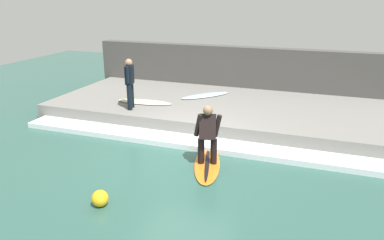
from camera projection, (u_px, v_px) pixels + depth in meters
ground_plane at (182, 155)px, 9.37m from camera, size 28.00×28.00×0.00m
concrete_ledge at (218, 110)px, 12.21m from camera, size 4.40×10.76×0.48m
back_wall at (237, 73)px, 14.15m from camera, size 0.50×11.30×1.97m
wave_foam_crest at (192, 142)px, 9.96m from camera, size 0.76×10.22×0.15m
surfboard_riding at (207, 164)px, 8.81m from camera, size 2.17×1.12×0.07m
surfer_riding at (208, 132)px, 8.55m from camera, size 0.53×0.63×1.41m
surfer_waiting_near at (130, 81)px, 11.24m from camera, size 0.50×0.30×1.53m
surfboard_waiting_near at (145, 102)px, 12.10m from camera, size 0.67×1.88×0.06m
surfboard_spare at (205, 95)px, 12.86m from camera, size 1.70×1.60×0.06m
marker_buoy at (100, 198)px, 7.09m from camera, size 0.32×0.32×0.32m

